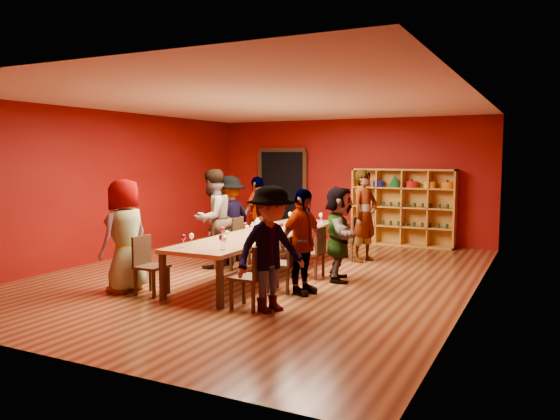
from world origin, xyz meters
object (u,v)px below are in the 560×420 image
object	(u,v)px
person_left_3	(229,219)
chair_person_right_4	(350,236)
person_right_2	(339,234)
wine_bottle	(308,216)
shelving_unit	(403,204)
person_right_1	(302,242)
tasting_table	(263,235)
chair_person_left_3	(243,237)
person_right_0	(271,249)
person_left_0	(125,235)
chair_person_right_0	(253,273)
person_right_4	(365,216)
person_left_2	(213,219)
chair_person_left_2	(224,242)
chair_person_right_1	(287,260)
person_left_4	(258,214)
chair_person_left_4	(270,230)
chair_person_right_2	(315,249)
chair_person_left_0	(148,262)
spittoon_bowl	(261,232)

from	to	relation	value
person_left_3	chair_person_right_4	bearing A→B (deg)	129.18
person_right_2	wine_bottle	world-z (taller)	person_right_2
shelving_unit	person_right_1	world-z (taller)	shelving_unit
tasting_table	chair_person_left_3	xyz separation A→B (m)	(-0.91, 0.82, -0.20)
shelving_unit	person_right_0	world-z (taller)	shelving_unit
person_left_0	chair_person_right_0	world-z (taller)	person_left_0
shelving_unit	person_right_4	bearing A→B (deg)	-94.77
person_left_2	wine_bottle	world-z (taller)	person_left_2
chair_person_left_2	chair_person_right_1	distance (m)	2.11
chair_person_right_0	person_right_1	world-z (taller)	person_right_1
person_left_4	person_right_2	world-z (taller)	person_left_4
chair_person_left_4	chair_person_right_4	world-z (taller)	same
tasting_table	chair_person_right_2	bearing A→B (deg)	10.21
chair_person_left_3	person_right_0	distance (m)	3.51
person_left_3	person_right_2	bearing A→B (deg)	85.68
chair_person_left_2	person_left_0	bearing A→B (deg)	-101.38
chair_person_right_0	chair_person_right_2	distance (m)	2.14
chair_person_left_4	chair_person_left_2	bearing A→B (deg)	-90.00
shelving_unit	chair_person_left_3	bearing A→B (deg)	-123.42
chair_person_right_1	chair_person_left_2	bearing A→B (deg)	149.43
chair_person_left_2	person_left_3	xyz separation A→B (m)	(-0.30, 0.67, 0.36)
person_left_2	chair_person_right_1	world-z (taller)	person_left_2
person_left_2	person_left_4	world-z (taller)	person_left_2
tasting_table	person_right_1	bearing A→B (deg)	-38.64
tasting_table	chair_person_left_0	distance (m)	2.21
chair_person_left_3	person_right_0	xyz separation A→B (m)	(2.09, -2.80, 0.35)
chair_person_left_2	wine_bottle	world-z (taller)	wine_bottle
chair_person_right_4	chair_person_right_2	bearing A→B (deg)	-90.00
person_left_3	chair_person_right_2	xyz separation A→B (m)	(2.12, -0.66, -0.36)
chair_person_right_4	person_right_4	world-z (taller)	person_right_4
shelving_unit	wine_bottle	distance (m)	2.94
chair_person_right_4	person_right_4	size ratio (longest dim) A/B	0.49
person_right_1	chair_person_right_0	bearing A→B (deg)	-179.53
chair_person_right_1	chair_person_left_0	bearing A→B (deg)	-149.45
chair_person_left_0	wine_bottle	distance (m)	3.83
chair_person_left_0	person_right_1	distance (m)	2.35
person_right_2	wine_bottle	distance (m)	1.93
person_right_1	person_right_4	distance (m)	2.93
chair_person_right_4	spittoon_bowl	world-z (taller)	spittoon_bowl
person_left_0	wine_bottle	xyz separation A→B (m)	(1.47, 3.66, 0.01)
person_left_2	person_right_2	xyz separation A→B (m)	(2.50, 0.01, -0.13)
tasting_table	wine_bottle	xyz separation A→B (m)	(0.13, 1.66, 0.18)
chair_person_left_2	person_right_1	distance (m)	2.35
person_right_1	wine_bottle	world-z (taller)	person_right_1
chair_person_right_0	tasting_table	bearing A→B (deg)	114.70
chair_person_left_4	person_left_4	distance (m)	0.43
person_left_2	chair_person_right_1	xyz separation A→B (m)	(2.07, -1.07, -0.43)
tasting_table	person_left_3	size ratio (longest dim) A/B	2.64
chair_person_left_0	wine_bottle	size ratio (longest dim) A/B	2.54
person_left_3	person_left_4	world-z (taller)	person_left_3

